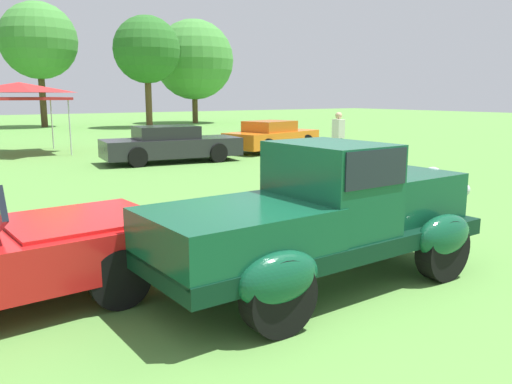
{
  "coord_description": "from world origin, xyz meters",
  "views": [
    {
      "loc": [
        -3.81,
        -4.47,
        2.24
      ],
      "look_at": [
        0.17,
        1.42,
        0.91
      ],
      "focal_mm": 36.35,
      "sensor_mm": 36.0,
      "label": 1
    }
  ],
  "objects": [
    {
      "name": "treeline_far_right",
      "position": [
        15.71,
        33.19,
        4.96
      ],
      "size": [
        6.22,
        6.22,
        8.08
      ],
      "color": "brown",
      "rests_on": "ground_plane"
    },
    {
      "name": "feature_pickup_truck",
      "position": [
        0.15,
        -0.03,
        0.87
      ],
      "size": [
        4.39,
        1.91,
        1.7
      ],
      "color": "black",
      "rests_on": "ground_plane"
    },
    {
      "name": "ground_plane",
      "position": [
        0.0,
        0.0,
        0.0
      ],
      "size": [
        120.0,
        120.0,
        0.0
      ],
      "primitive_type": "plane",
      "color": "#568C3D"
    },
    {
      "name": "treeline_center",
      "position": [
        4.41,
        34.38,
        5.87
      ],
      "size": [
        5.2,
        5.2,
        8.49
      ],
      "color": "#47331E",
      "rests_on": "ground_plane"
    },
    {
      "name": "spectator_near_truck",
      "position": [
        7.88,
        8.05,
        0.91
      ],
      "size": [
        0.3,
        0.43,
        1.69
      ],
      "color": "#283351",
      "rests_on": "ground_plane"
    },
    {
      "name": "canopy_tent_left_field",
      "position": [
        -0.09,
        16.95,
        2.42
      ],
      "size": [
        3.1,
        3.1,
        2.71
      ],
      "color": "#B7B7BC",
      "rests_on": "ground_plane"
    },
    {
      "name": "show_car_orange",
      "position": [
        8.37,
        12.4,
        0.6
      ],
      "size": [
        4.42,
        2.66,
        1.22
      ],
      "color": "orange",
      "rests_on": "ground_plane"
    },
    {
      "name": "show_car_charcoal",
      "position": [
        3.55,
        11.55,
        0.6
      ],
      "size": [
        4.73,
        2.26,
        1.22
      ],
      "color": "#28282D",
      "rests_on": "ground_plane"
    },
    {
      "name": "treeline_mid_right",
      "position": [
        10.36,
        29.77,
        5.24
      ],
      "size": [
        4.52,
        4.52,
        7.53
      ],
      "color": "brown",
      "rests_on": "ground_plane"
    }
  ]
}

